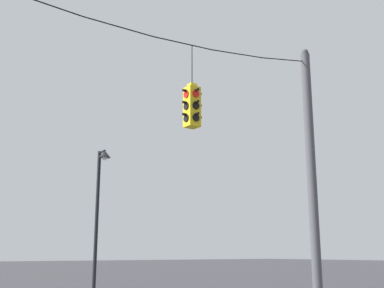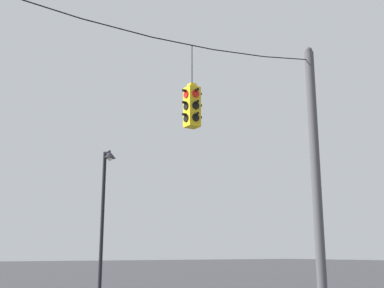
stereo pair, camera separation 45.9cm
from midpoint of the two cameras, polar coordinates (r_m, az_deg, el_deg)
utility_pole_right at (r=15.01m, az=13.14°, el=-3.70°), size 0.29×0.29×8.24m
span_wire at (r=12.26m, az=-9.63°, el=14.42°), size 13.08×0.03×0.67m
traffic_light_near_right_pole at (r=12.51m, az=-1.05°, el=4.49°), size 0.58×0.58×2.26m
street_lamp at (r=16.52m, az=-11.70°, el=-6.50°), size 0.40×0.70×5.24m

